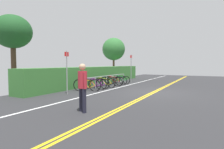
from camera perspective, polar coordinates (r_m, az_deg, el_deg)
The scene contains 19 objects.
ground_plane at distance 11.33m, azimuth 12.71°, elevation -5.48°, with size 36.33×13.41×0.05m, color #2B2B2D.
centre_line_yellow_inner at distance 11.31m, azimuth 13.11°, elevation -5.37°, with size 32.69×0.10×0.00m, color gold.
centre_line_yellow_outer at distance 11.35m, azimuth 12.32°, elevation -5.33°, with size 32.69×0.10×0.00m, color gold.
bike_lane_stripe_white at distance 12.37m, azimuth 0.01°, elevation -4.55°, with size 32.69×0.12×0.00m, color white.
bike_rack at distance 13.75m, azimuth -1.66°, elevation -1.19°, with size 6.15×0.05×0.82m.
bicycle_0 at distance 11.64m, azimuth -7.72°, elevation -3.23°, with size 0.62×1.76×0.79m.
bicycle_1 at distance 12.30m, azimuth -5.78°, elevation -2.86°, with size 0.71×1.78×0.79m.
bicycle_2 at distance 12.77m, azimuth -4.15°, elevation -2.79°, with size 0.46×1.69×0.73m.
bicycle_3 at distance 13.43m, azimuth -2.12°, elevation -2.51°, with size 0.46×1.77×0.71m.
bicycle_4 at distance 14.07m, azimuth -0.30°, elevation -2.17°, with size 0.55×1.76×0.75m.
bicycle_5 at distance 14.75m, azimuth 0.60°, elevation -1.92°, with size 0.46×1.73×0.75m.
bicycle_6 at distance 15.32m, azimuth 1.54°, elevation -1.81°, with size 0.46×1.77×0.71m.
bicycle_7 at distance 16.01m, azimuth 2.92°, elevation -1.58°, with size 0.46×1.67×0.71m.
pedestrian at distance 6.51m, azimuth -9.06°, elevation -3.00°, with size 0.32×0.44×1.69m.
sign_post_near at distance 10.57m, azimuth -13.75°, elevation 1.85°, with size 0.36×0.08×2.40m.
sign_post_far at distance 17.26m, azimuth 5.89°, elevation 2.69°, with size 0.36×0.06×2.55m.
hedge_backdrop at distance 15.94m, azimuth -4.54°, elevation -0.21°, with size 15.10×1.19×1.44m, color #387533.
tree_near_left at distance 12.76m, azimuth -28.25°, elevation 11.32°, with size 2.22×2.22×4.60m.
tree_mid at distance 20.80m, azimuth 0.52°, elevation 7.78°, with size 2.52×2.52×4.58m.
Camera 1 is at (-10.80, -2.97, 1.68)m, focal length 29.68 mm.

